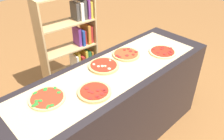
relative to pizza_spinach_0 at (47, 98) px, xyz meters
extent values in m
cube|color=black|center=(0.61, -0.07, -0.48)|extent=(2.18, 0.68, 0.93)
cube|color=tan|center=(0.61, -0.07, -0.01)|extent=(1.87, 0.54, 0.00)
cylinder|color=#DBB26B|center=(0.00, 0.00, 0.00)|extent=(0.28, 0.28, 0.02)
cylinder|color=red|center=(0.00, 0.00, 0.01)|extent=(0.24, 0.24, 0.00)
ellipsoid|color=#286B23|center=(0.10, -0.02, 0.01)|extent=(0.05, 0.05, 0.00)
ellipsoid|color=#286B23|center=(-0.02, -0.10, 0.01)|extent=(0.04, 0.04, 0.00)
ellipsoid|color=#286B23|center=(-0.05, 0.00, 0.01)|extent=(0.03, 0.04, 0.00)
ellipsoid|color=#286B23|center=(-0.05, -0.10, 0.01)|extent=(0.05, 0.05, 0.00)
ellipsoid|color=#286B23|center=(0.04, 0.10, 0.01)|extent=(0.05, 0.04, 0.00)
ellipsoid|color=#286B23|center=(-0.11, -0.02, 0.01)|extent=(0.05, 0.04, 0.00)
ellipsoid|color=#286B23|center=(-0.09, -0.01, 0.01)|extent=(0.03, 0.04, 0.00)
ellipsoid|color=#286B23|center=(0.10, 0.05, 0.01)|extent=(0.04, 0.05, 0.00)
ellipsoid|color=#286B23|center=(-0.04, 0.10, 0.01)|extent=(0.05, 0.03, 0.00)
ellipsoid|color=#286B23|center=(-0.08, 0.01, 0.01)|extent=(0.03, 0.04, 0.00)
ellipsoid|color=#286B23|center=(0.03, 0.08, 0.01)|extent=(0.04, 0.04, 0.00)
cylinder|color=tan|center=(0.30, -0.19, 0.00)|extent=(0.26, 0.26, 0.02)
cylinder|color=#AD2314|center=(0.30, -0.19, 0.01)|extent=(0.22, 0.22, 0.00)
cylinder|color=maroon|center=(0.32, -0.21, 0.02)|extent=(0.03, 0.03, 0.00)
cylinder|color=maroon|center=(0.22, -0.24, 0.02)|extent=(0.03, 0.03, 0.00)
cylinder|color=maroon|center=(0.27, -0.28, 0.02)|extent=(0.03, 0.03, 0.00)
cylinder|color=maroon|center=(0.28, -0.20, 0.02)|extent=(0.03, 0.03, 0.00)
cylinder|color=maroon|center=(0.27, -0.17, 0.02)|extent=(0.03, 0.03, 0.00)
cylinder|color=maroon|center=(0.32, -0.26, 0.02)|extent=(0.04, 0.04, 0.00)
cylinder|color=maroon|center=(0.36, -0.26, 0.02)|extent=(0.03, 0.03, 0.00)
cylinder|color=maroon|center=(0.28, -0.13, 0.02)|extent=(0.03, 0.03, 0.00)
cylinder|color=maroon|center=(0.36, -0.23, 0.02)|extent=(0.03, 0.03, 0.00)
cylinder|color=maroon|center=(0.27, -0.26, 0.02)|extent=(0.03, 0.03, 0.00)
cylinder|color=tan|center=(0.61, 0.04, 0.00)|extent=(0.28, 0.28, 0.02)
cylinder|color=#AD2314|center=(0.61, 0.04, 0.01)|extent=(0.24, 0.24, 0.00)
cylinder|color=#C6B28E|center=(0.59, -0.05, 0.02)|extent=(0.03, 0.03, 0.01)
cylinder|color=#C6B28E|center=(0.58, 0.02, 0.02)|extent=(0.03, 0.03, 0.01)
cylinder|color=#C6B28E|center=(0.55, 0.04, 0.02)|extent=(0.03, 0.03, 0.01)
cylinder|color=#C6B28E|center=(0.60, 0.01, 0.02)|extent=(0.02, 0.02, 0.01)
cylinder|color=#C6B28E|center=(0.70, 0.05, 0.02)|extent=(0.02, 0.02, 0.01)
cylinder|color=#C6B28E|center=(0.54, 0.10, 0.02)|extent=(0.03, 0.03, 0.01)
cylinder|color=tan|center=(0.91, 0.04, 0.00)|extent=(0.27, 0.27, 0.02)
cylinder|color=red|center=(0.91, 0.04, 0.01)|extent=(0.23, 0.23, 0.00)
cylinder|color=maroon|center=(0.88, 0.01, 0.01)|extent=(0.04, 0.04, 0.00)
cylinder|color=maroon|center=(0.81, 0.03, 0.01)|extent=(0.04, 0.04, 0.00)
cylinder|color=maroon|center=(0.97, 0.04, 0.01)|extent=(0.03, 0.03, 0.00)
cylinder|color=maroon|center=(1.00, -0.01, 0.01)|extent=(0.03, 0.03, 0.00)
cylinder|color=maroon|center=(0.81, 0.07, 0.01)|extent=(0.03, 0.03, 0.00)
cylinder|color=maroon|center=(0.94, -0.03, 0.01)|extent=(0.03, 0.03, 0.00)
cylinder|color=maroon|center=(0.95, 0.10, 0.01)|extent=(0.03, 0.03, 0.00)
cylinder|color=maroon|center=(0.99, 0.09, 0.01)|extent=(0.03, 0.03, 0.00)
cylinder|color=#E5C17F|center=(1.21, -0.18, 0.00)|extent=(0.27, 0.27, 0.02)
cylinder|color=#AD2314|center=(1.21, -0.18, 0.01)|extent=(0.23, 0.23, 0.00)
cylinder|color=maroon|center=(1.22, -0.27, 0.01)|extent=(0.03, 0.03, 0.00)
cylinder|color=maroon|center=(1.24, -0.14, 0.01)|extent=(0.03, 0.03, 0.00)
cylinder|color=maroon|center=(1.32, -0.20, 0.01)|extent=(0.03, 0.03, 0.00)
cylinder|color=maroon|center=(1.23, -0.24, 0.01)|extent=(0.04, 0.04, 0.00)
cylinder|color=maroon|center=(1.15, -0.17, 0.01)|extent=(0.03, 0.03, 0.00)
cylinder|color=maroon|center=(1.17, -0.23, 0.01)|extent=(0.03, 0.03, 0.00)
cylinder|color=maroon|center=(1.27, -0.14, 0.01)|extent=(0.03, 0.03, 0.00)
cylinder|color=maroon|center=(1.26, -0.24, 0.01)|extent=(0.03, 0.03, 0.00)
cylinder|color=maroon|center=(1.18, -0.09, 0.01)|extent=(0.03, 0.03, 0.00)
cube|color=tan|center=(1.18, 0.93, -0.26)|extent=(0.04, 0.26, 1.37)
cube|color=tan|center=(0.49, 0.99, -0.26)|extent=(0.04, 0.26, 1.37)
cube|color=tan|center=(0.83, 0.96, -0.93)|extent=(0.70, 0.32, 0.02)
cube|color=#234799|center=(1.14, 0.93, -0.81)|extent=(0.05, 0.20, 0.23)
cube|color=gold|center=(1.10, 0.93, -0.82)|extent=(0.06, 0.19, 0.21)
cube|color=silver|center=(1.06, 0.94, -0.81)|extent=(0.06, 0.21, 0.23)
cube|color=#47423D|center=(1.01, 0.94, -0.82)|extent=(0.06, 0.20, 0.21)
cube|color=#234799|center=(0.97, 0.95, -0.83)|extent=(0.05, 0.22, 0.18)
cube|color=#47423D|center=(0.93, 0.95, -0.80)|extent=(0.04, 0.21, 0.24)
cube|color=#B22823|center=(0.89, 0.95, -0.83)|extent=(0.05, 0.19, 0.18)
cube|color=tan|center=(0.83, 0.96, -0.59)|extent=(0.70, 0.32, 0.02)
cube|color=orange|center=(1.15, 0.93, -0.49)|extent=(0.04, 0.15, 0.19)
cube|color=#2D753D|center=(1.10, 0.93, -0.48)|extent=(0.05, 0.16, 0.21)
cube|color=#2D753D|center=(1.07, 0.94, -0.47)|extent=(0.04, 0.15, 0.23)
cube|color=gold|center=(1.03, 0.94, -0.46)|extent=(0.05, 0.22, 0.25)
cube|color=#B22823|center=(0.98, 0.95, -0.49)|extent=(0.06, 0.21, 0.18)
cube|color=gold|center=(0.93, 0.95, -0.46)|extent=(0.05, 0.16, 0.25)
cube|color=silver|center=(0.89, 0.95, -0.48)|extent=(0.05, 0.22, 0.22)
cube|color=tan|center=(0.83, 0.96, -0.26)|extent=(0.70, 0.32, 0.02)
cube|color=#B22823|center=(1.14, 0.93, -0.13)|extent=(0.06, 0.17, 0.22)
cube|color=orange|center=(1.09, 0.93, -0.12)|extent=(0.06, 0.22, 0.25)
cube|color=#B22823|center=(1.05, 0.94, -0.15)|extent=(0.04, 0.15, 0.18)
cube|color=#234799|center=(1.01, 0.94, -0.14)|extent=(0.05, 0.21, 0.21)
cube|color=#753384|center=(0.97, 0.95, -0.13)|extent=(0.05, 0.16, 0.24)
cube|color=tan|center=(0.83, 0.96, 0.08)|extent=(0.70, 0.32, 0.02)
cube|color=gold|center=(1.14, 0.93, 0.19)|extent=(0.05, 0.22, 0.20)
cube|color=#753384|center=(1.11, 0.93, 0.21)|extent=(0.05, 0.22, 0.23)
cube|color=#47423D|center=(1.07, 0.94, 0.21)|extent=(0.05, 0.19, 0.24)
cube|color=silver|center=(1.02, 0.94, 0.20)|extent=(0.06, 0.20, 0.21)
cube|color=#47423D|center=(0.97, 0.95, 0.20)|extent=(0.05, 0.16, 0.21)
camera|label=1|loc=(-0.55, -1.28, 1.12)|focal=36.65mm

